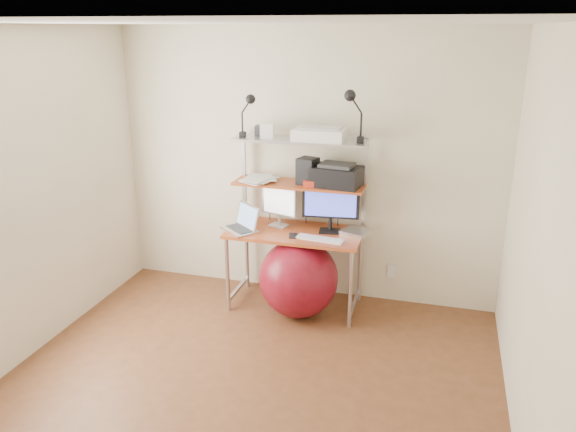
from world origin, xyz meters
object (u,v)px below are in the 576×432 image
at_px(exercise_ball, 298,278).
at_px(laptop, 243,225).
at_px(monitor_silver, 279,204).
at_px(monitor_black, 331,204).
at_px(printer, 337,176).

bearing_deg(exercise_ball, laptop, 173.17).
xyz_separation_m(monitor_silver, monitor_black, (0.48, -0.02, 0.04)).
xyz_separation_m(monitor_silver, printer, (0.52, 0.03, 0.30)).
bearing_deg(exercise_ball, monitor_black, 45.77).
relative_size(laptop, printer, 0.91).
relative_size(monitor_silver, laptop, 0.94).
xyz_separation_m(monitor_silver, exercise_ball, (0.25, -0.26, -0.59)).
bearing_deg(exercise_ball, printer, 46.91).
bearing_deg(monitor_black, laptop, -174.04).
height_order(monitor_black, printer, printer).
xyz_separation_m(monitor_black, laptop, (-0.76, -0.17, -0.20)).
height_order(monitor_silver, laptop, monitor_silver).
bearing_deg(laptop, monitor_black, 52.03).
height_order(monitor_black, laptop, monitor_black).
relative_size(laptop, exercise_ball, 0.59).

